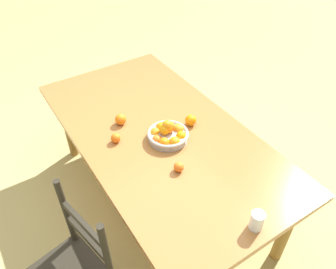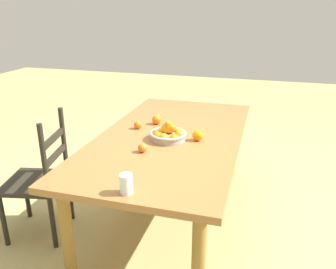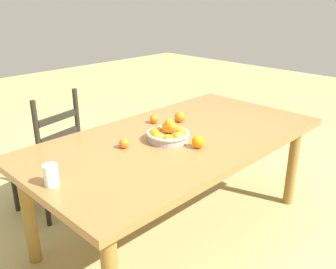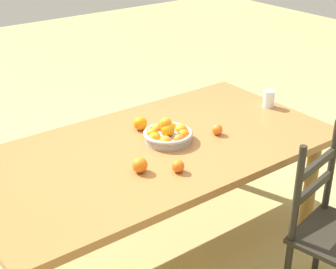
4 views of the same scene
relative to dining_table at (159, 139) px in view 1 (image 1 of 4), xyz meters
name	(u,v)px [view 1 (image 1 of 4)]	position (x,y,z in m)	size (l,w,h in m)	color
ground_plane	(161,197)	(0.00, 0.00, -0.65)	(12.00, 12.00, 0.00)	tan
dining_table	(159,139)	(0.00, 0.00, 0.00)	(2.03, 1.07, 0.72)	#9C6634
fruit_bowl	(168,134)	(-0.10, -0.01, 0.12)	(0.28, 0.28, 0.14)	#A6A09C
orange_loose_0	(191,120)	(-0.06, -0.22, 0.11)	(0.08, 0.08, 0.08)	orange
orange_loose_1	(121,119)	(0.22, 0.18, 0.11)	(0.08, 0.08, 0.08)	orange
orange_loose_2	(116,138)	(0.06, 0.30, 0.11)	(0.06, 0.06, 0.06)	orange
orange_loose_3	(179,167)	(-0.38, 0.10, 0.11)	(0.06, 0.06, 0.06)	orange
drinking_glass	(257,221)	(-0.92, -0.01, 0.13)	(0.07, 0.07, 0.11)	silver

